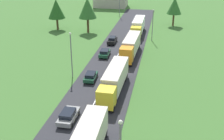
# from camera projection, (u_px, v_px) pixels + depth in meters

# --- Properties ---
(road) EXTENTS (10.00, 140.00, 0.06)m
(road) POSITION_uv_depth(u_px,v_px,m) (94.00, 104.00, 42.10)
(road) COLOR #2B2B30
(road) RESTS_ON ground
(lane_marking_centre) EXTENTS (0.16, 120.03, 0.01)m
(lane_marking_centre) POSITION_uv_depth(u_px,v_px,m) (87.00, 117.00, 38.74)
(lane_marking_centre) COLOR white
(lane_marking_centre) RESTS_ON road
(truck_second) EXTENTS (2.72, 12.96, 3.67)m
(truck_second) POSITION_uv_depth(u_px,v_px,m) (114.00, 79.00, 44.83)
(truck_second) COLOR yellow
(truck_second) RESTS_ON road
(truck_third) EXTENTS (2.84, 12.72, 3.77)m
(truck_third) POSITION_uv_depth(u_px,v_px,m) (131.00, 46.00, 59.88)
(truck_third) COLOR orange
(truck_third) RESTS_ON road
(truck_fourth) EXTENTS (2.52, 12.34, 3.75)m
(truck_fourth) POSITION_uv_depth(u_px,v_px,m) (138.00, 26.00, 74.96)
(truck_fourth) COLOR yellow
(truck_fourth) RESTS_ON road
(car_second) EXTENTS (1.93, 4.36, 1.50)m
(car_second) POSITION_uv_depth(u_px,v_px,m) (68.00, 116.00, 37.68)
(car_second) COLOR gray
(car_second) RESTS_ON road
(car_third) EXTENTS (1.93, 4.08, 1.41)m
(car_third) POSITION_uv_depth(u_px,v_px,m) (91.00, 76.00, 49.22)
(car_third) COLOR #19472D
(car_third) RESTS_ON road
(car_fourth) EXTENTS (2.06, 4.43, 1.49)m
(car_fourth) POSITION_uv_depth(u_px,v_px,m) (105.00, 53.00, 60.06)
(car_fourth) COLOR #19472D
(car_fourth) RESTS_ON road
(car_fifth) EXTENTS (1.77, 4.31, 1.50)m
(car_fifth) POSITION_uv_depth(u_px,v_px,m) (112.00, 40.00, 68.21)
(car_fifth) COLOR black
(car_fifth) RESTS_ON road
(lamppost_second) EXTENTS (0.36, 0.36, 8.00)m
(lamppost_second) POSITION_uv_depth(u_px,v_px,m) (71.00, 53.00, 49.32)
(lamppost_second) COLOR slate
(lamppost_second) RESTS_ON ground
(lamppost_third) EXTENTS (0.36, 0.36, 7.64)m
(lamppost_third) POSITION_uv_depth(u_px,v_px,m) (153.00, 23.00, 68.92)
(lamppost_third) COLOR slate
(lamppost_third) RESTS_ON ground
(lamppost_fourth) EXTENTS (0.36, 0.36, 9.15)m
(lamppost_fourth) POSITION_uv_depth(u_px,v_px,m) (119.00, 1.00, 93.37)
(lamppost_fourth) COLOR slate
(lamppost_fourth) RESTS_ON ground
(tree_oak) EXTENTS (4.55, 4.55, 8.22)m
(tree_oak) POSITION_uv_depth(u_px,v_px,m) (56.00, 9.00, 77.76)
(tree_oak) COLOR #513823
(tree_oak) RESTS_ON ground
(tree_birch) EXTENTS (4.14, 4.14, 8.06)m
(tree_birch) POSITION_uv_depth(u_px,v_px,m) (174.00, 6.00, 81.58)
(tree_birch) COLOR #513823
(tree_birch) RESTS_ON ground
(tree_maple) EXTENTS (4.69, 4.69, 9.07)m
(tree_maple) POSITION_uv_depth(u_px,v_px,m) (87.00, 8.00, 74.87)
(tree_maple) COLOR #513823
(tree_maple) RESTS_ON ground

